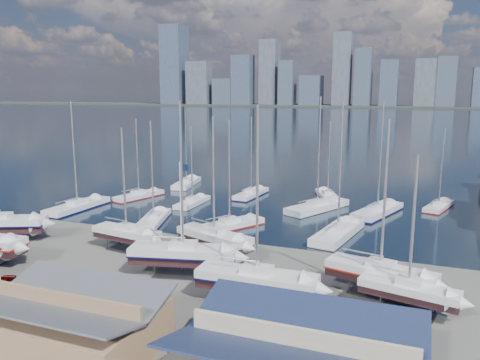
% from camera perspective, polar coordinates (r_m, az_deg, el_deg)
% --- Properties ---
extents(ground, '(1400.00, 1400.00, 0.00)m').
position_cam_1_polar(ground, '(48.00, -7.32, -10.65)').
color(ground, '#605E59').
rests_on(ground, ground).
extents(water, '(1400.00, 600.00, 0.40)m').
position_cam_1_polar(water, '(350.41, 17.47, 7.23)').
color(water, '#172436').
rests_on(water, ground).
extents(far_shore, '(1400.00, 80.00, 2.20)m').
position_cam_1_polar(far_shore, '(609.91, 19.05, 8.47)').
color(far_shore, '#2D332D').
rests_on(far_shore, ground).
extents(skyline, '(639.14, 43.80, 107.69)m').
position_cam_1_polar(skyline, '(604.18, 18.49, 12.10)').
color(skyline, '#475166').
rests_on(skyline, far_shore).
extents(shed_grey, '(12.60, 8.40, 4.17)m').
position_cam_1_polar(shed_grey, '(35.10, -20.26, -15.71)').
color(shed_grey, '#8C6B4C').
rests_on(shed_grey, ground).
extents(sailboat_cradle_0, '(10.77, 6.90, 16.86)m').
position_cam_1_polar(sailboat_cradle_0, '(62.22, -27.24, -4.76)').
color(sailboat_cradle_0, '#2D2D33').
rests_on(sailboat_cradle_0, ground).
extents(sailboat_cradle_2, '(8.51, 3.53, 13.67)m').
position_cam_1_polar(sailboat_cradle_2, '(53.70, -13.68, -6.35)').
color(sailboat_cradle_2, '#2D2D33').
rests_on(sailboat_cradle_2, ground).
extents(sailboat_cradle_3, '(10.72, 5.18, 16.64)m').
position_cam_1_polar(sailboat_cradle_3, '(45.67, -6.93, -8.95)').
color(sailboat_cradle_3, '#2D2D33').
rests_on(sailboat_cradle_3, ground).
extents(sailboat_cradle_4, '(9.46, 5.53, 14.99)m').
position_cam_1_polar(sailboat_cradle_4, '(50.67, -3.16, -7.00)').
color(sailboat_cradle_4, '#2D2D33').
rests_on(sailboat_cradle_4, ground).
extents(sailboat_cradle_5, '(10.24, 3.02, 16.43)m').
position_cam_1_polar(sailboat_cradle_5, '(39.48, 2.05, -12.10)').
color(sailboat_cradle_5, '#2D2D33').
rests_on(sailboat_cradle_5, ground).
extents(sailboat_cradle_6, '(9.75, 4.87, 15.24)m').
position_cam_1_polar(sailboat_cradle_6, '(42.71, 16.75, -10.85)').
color(sailboat_cradle_6, '#2D2D33').
rests_on(sailboat_cradle_6, ground).
extents(sailboat_cradle_7, '(7.94, 3.78, 12.75)m').
position_cam_1_polar(sailboat_cradle_7, '(40.31, 19.85, -12.53)').
color(sailboat_cradle_7, '#2D2D33').
rests_on(sailboat_cradle_7, ground).
extents(sailboat_moored_0, '(3.68, 11.44, 16.90)m').
position_cam_1_polar(sailboat_moored_0, '(74.40, -19.18, -3.23)').
color(sailboat_moored_0, black).
rests_on(sailboat_moored_0, water).
extents(sailboat_moored_1, '(5.10, 9.60, 13.83)m').
position_cam_1_polar(sailboat_moored_1, '(79.77, -12.22, -1.98)').
color(sailboat_moored_1, black).
rests_on(sailboat_moored_1, water).
extents(sailboat_moored_2, '(4.61, 10.55, 15.41)m').
position_cam_1_polar(sailboat_moored_2, '(88.97, -6.52, -0.50)').
color(sailboat_moored_2, black).
rests_on(sailboat_moored_2, water).
extents(sailboat_moored_3, '(5.31, 10.00, 14.40)m').
position_cam_1_polar(sailboat_moored_3, '(64.52, -10.45, -4.88)').
color(sailboat_moored_3, black).
rests_on(sailboat_moored_3, water).
extents(sailboat_moored_4, '(2.40, 8.50, 12.82)m').
position_cam_1_polar(sailboat_moored_4, '(73.76, -5.82, -2.80)').
color(sailboat_moored_4, black).
rests_on(sailboat_moored_4, water).
extents(sailboat_moored_5, '(3.49, 9.62, 14.08)m').
position_cam_1_polar(sailboat_moored_5, '(79.27, 1.36, -1.82)').
color(sailboat_moored_5, black).
rests_on(sailboat_moored_5, water).
extents(sailboat_moored_6, '(7.39, 9.82, 14.66)m').
position_cam_1_polar(sailboat_moored_6, '(60.86, -1.28, -5.65)').
color(sailboat_moored_6, black).
rests_on(sailboat_moored_6, water).
extents(sailboat_moored_7, '(8.09, 11.90, 17.61)m').
position_cam_1_polar(sailboat_moored_7, '(70.84, 9.41, -3.44)').
color(sailboat_moored_7, black).
rests_on(sailboat_moored_7, water).
extents(sailboat_moored_8, '(5.83, 9.30, 13.50)m').
position_cam_1_polar(sailboat_moored_8, '(79.03, 10.64, -2.04)').
color(sailboat_moored_8, black).
rests_on(sailboat_moored_8, water).
extents(sailboat_moored_9, '(5.15, 11.79, 17.22)m').
position_cam_1_polar(sailboat_moored_9, '(58.55, 11.83, -6.52)').
color(sailboat_moored_9, black).
rests_on(sailboat_moored_9, water).
extents(sailboat_moored_10, '(6.74, 11.83, 17.05)m').
position_cam_1_polar(sailboat_moored_10, '(70.36, 16.43, -3.85)').
color(sailboat_moored_10, black).
rests_on(sailboat_moored_10, water).
extents(sailboat_moored_11, '(4.82, 8.87, 12.78)m').
position_cam_1_polar(sailboat_moored_11, '(76.98, 23.06, -3.05)').
color(sailboat_moored_11, black).
rests_on(sailboat_moored_11, water).
extents(car_b, '(4.55, 2.41, 1.43)m').
position_cam_1_polar(car_b, '(42.33, -18.65, -13.09)').
color(car_b, gray).
rests_on(car_b, ground).
extents(car_c, '(2.49, 4.98, 1.35)m').
position_cam_1_polar(car_c, '(40.78, -12.96, -13.78)').
color(car_c, gray).
rests_on(car_c, ground).
extents(car_d, '(2.48, 4.75, 1.31)m').
position_cam_1_polar(car_d, '(36.18, -4.18, -16.85)').
color(car_d, gray).
rests_on(car_d, ground).
extents(flagpole, '(0.97, 0.12, 10.95)m').
position_cam_1_polar(flagpole, '(45.26, -7.14, -3.66)').
color(flagpole, white).
rests_on(flagpole, ground).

